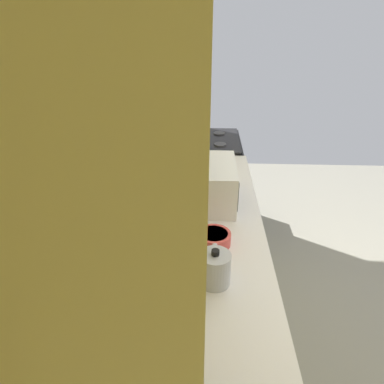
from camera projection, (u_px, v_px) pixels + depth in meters
name	position (u px, v px, depth m)	size (l,w,h in m)	color
ground_plane	(365.00, 341.00, 2.36)	(6.14, 6.14, 0.00)	gray
wall_back	(135.00, 139.00, 1.76)	(3.96, 0.12, 2.83)	#EFD581
counter_run	(204.00, 341.00, 1.82)	(3.00, 0.65, 0.91)	#D2C36E
upper_cabinets	(164.00, 50.00, 1.17)	(2.00, 0.30, 0.70)	#CBBE70
window_back_wall	(60.00, 377.00, 0.71)	(0.42, 0.02, 0.70)	#997A4C
oven_range	(207.00, 183.00, 3.46)	(0.72, 0.63, 1.09)	black
microwave	(204.00, 183.00, 2.17)	(0.47, 0.39, 0.26)	white
bowl	(214.00, 238.00, 1.81)	(0.18, 0.18, 0.07)	#D84C47
kettle	(215.00, 268.00, 1.53)	(0.19, 0.14, 0.18)	#B7BABF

